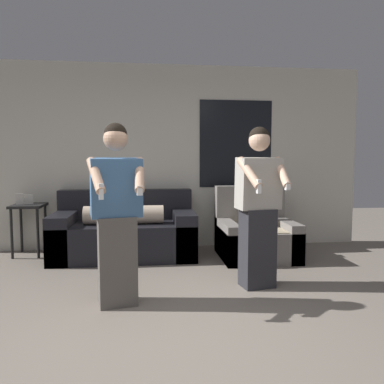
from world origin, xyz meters
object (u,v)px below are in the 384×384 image
Objects in this scene: couch at (125,233)px; person_right at (258,207)px; armchair at (255,235)px; side_table at (28,213)px; person_left at (117,215)px.

person_right is (1.43, -1.41, 0.51)m from couch.
armchair is (1.75, -0.22, -0.02)m from couch.
side_table is (-3.07, 0.45, 0.28)m from armchair.
person_right is (-0.32, -1.19, 0.53)m from armchair.
couch is 2.19× the size of side_table.
person_right is at bearing -30.67° from side_table.
side_table is 2.39m from person_left.
armchair is 1.34m from person_right.
person_left reaches higher than side_table.
side_table is at bearing 170.48° from couch.
person_left is at bearing -88.68° from couch.
person_left reaches higher than armchair.
person_left is (-1.71, -1.51, 0.52)m from armchair.
person_left is 1.43m from person_right.
person_right reaches higher than armchair.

